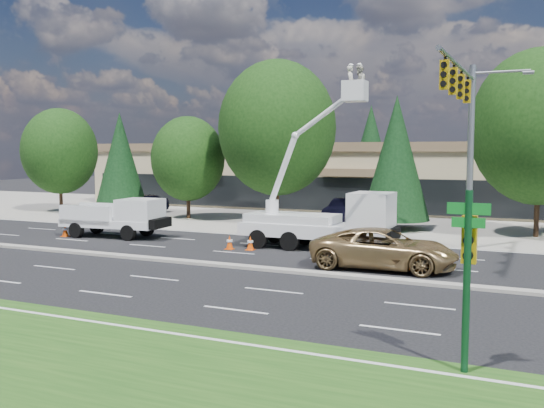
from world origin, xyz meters
The scene contains 23 objects.
ground centered at (0.00, 0.00, 0.00)m, with size 140.00×140.00×0.00m, color black.
concrete_apron centered at (0.00, 20.00, 0.01)m, with size 140.00×22.00×0.01m, color gray.
road_median centered at (0.00, 0.00, 0.06)m, with size 120.00×0.55×0.12m, color gray.
strip_mall centered at (0.00, 29.97, 2.83)m, with size 50.40×15.40×5.50m.
tree_front_a centered at (-22.00, 15.00, 4.82)m, with size 5.93×5.93×8.23m.
tree_front_b centered at (-16.00, 15.00, 4.15)m, with size 3.93×3.93×7.74m.
tree_front_c centered at (-10.00, 15.00, 4.28)m, with size 5.27×5.27×7.32m.
tree_front_d centered at (-3.00, 15.00, 6.36)m, with size 7.83×7.83×10.87m.
tree_front_e centered at (5.00, 15.00, 4.41)m, with size 4.17×4.17×8.22m.
tree_front_f centered at (13.00, 15.00, 6.17)m, with size 7.59×7.59×10.53m.
tree_back_a centered at (-18.00, 42.00, 4.46)m, with size 4.22×4.22×8.32m.
tree_back_b centered at (-4.00, 42.00, 5.23)m, with size 4.95×4.95×9.75m.
tree_back_c centered at (10.00, 42.00, 3.99)m, with size 3.77×3.77×7.44m.
signal_mast centered at (10.03, 7.04, 6.06)m, with size 2.76×10.16×9.00m.
street_sign_pole centered at (12.00, -8.40, 2.44)m, with size 0.90×0.44×4.00m.
utility_pickup centered at (-8.31, 5.12, 0.90)m, with size 5.90×2.69×2.19m.
bucket_truck centered at (3.82, 5.91, 1.89)m, with size 7.55×2.47×8.94m.
traffic_cone_a centered at (-11.29, 4.10, 0.34)m, with size 0.40×0.40×0.70m.
traffic_cone_b centered at (-0.66, 4.03, 0.34)m, with size 0.40×0.40×0.70m.
traffic_cone_c centered at (0.37, 4.24, 0.34)m, with size 0.40×0.40×0.70m.
minivan centered at (7.49, 2.33, 0.83)m, with size 2.74×5.94×1.65m, color #9B7B4B.
parked_car_west centered at (-14.80, 16.05, 0.79)m, with size 1.86×4.61×1.57m, color black.
parked_car_east centered at (0.82, 17.89, 0.78)m, with size 1.66×4.75×1.57m, color black.
Camera 1 is at (13.52, -21.97, 4.83)m, focal length 40.00 mm.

